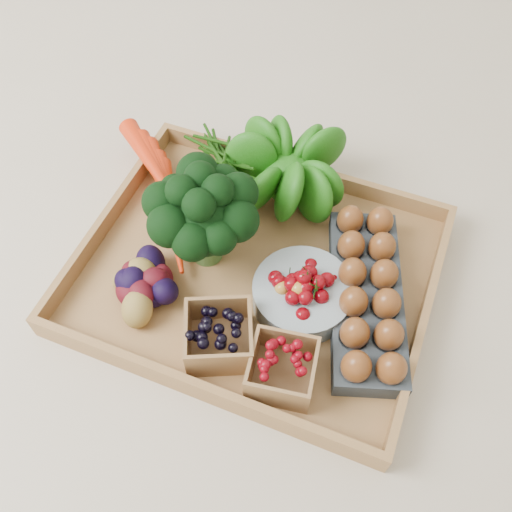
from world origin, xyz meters
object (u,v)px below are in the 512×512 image
at_px(tray, 256,274).
at_px(broccoli, 205,230).
at_px(cherry_bowl, 302,294).
at_px(egg_carton, 366,298).

relative_size(tray, broccoli, 3.23).
xyz_separation_m(tray, cherry_bowl, (0.09, -0.02, 0.03)).
xyz_separation_m(broccoli, egg_carton, (0.27, 0.00, -0.05)).
bearing_deg(egg_carton, cherry_bowl, -179.75).
height_order(tray, cherry_bowl, cherry_bowl).
xyz_separation_m(cherry_bowl, egg_carton, (0.09, 0.03, -0.00)).
bearing_deg(cherry_bowl, egg_carton, 18.55).
relative_size(broccoli, cherry_bowl, 1.10).
height_order(broccoli, cherry_bowl, broccoli).
bearing_deg(broccoli, egg_carton, 0.97).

